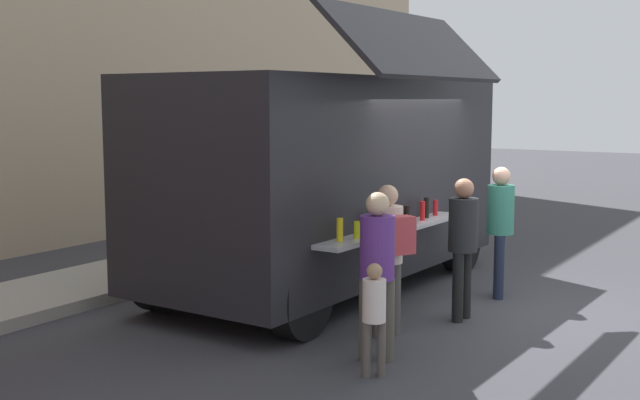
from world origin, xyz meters
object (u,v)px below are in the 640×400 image
customer_front_ordering (463,236)px  customer_rear_waiting (377,261)px  food_truck_main (329,175)px  child_near_queue (374,309)px  trash_bin (339,205)px  customer_extra_browsing (500,220)px  customer_mid_with_backpack (389,245)px

customer_front_ordering → customer_rear_waiting: bearing=87.5°
food_truck_main → customer_front_ordering: (-0.46, -2.07, -0.55)m
customer_rear_waiting → child_near_queue: size_ratio=1.56×
customer_rear_waiting → trash_bin: bearing=2.5°
customer_extra_browsing → customer_front_ordering: bearing=70.4°
food_truck_main → customer_extra_browsing: size_ratio=3.31×
food_truck_main → customer_front_ordering: bearing=-101.1°
trash_bin → customer_rear_waiting: size_ratio=0.62×
customer_front_ordering → child_near_queue: bearing=93.4°
trash_bin → customer_extra_browsing: bearing=-127.0°
customer_front_ordering → customer_rear_waiting: customer_rear_waiting is taller
trash_bin → child_near_queue: bearing=-146.5°
food_truck_main → trash_bin: food_truck_main is taller
customer_mid_with_backpack → customer_extra_browsing: bearing=-70.0°
food_truck_main → customer_mid_with_backpack: food_truck_main is taller
trash_bin → child_near_queue: (-6.74, -4.46, 0.12)m
customer_rear_waiting → customer_extra_browsing: size_ratio=0.98×
customer_mid_with_backpack → customer_rear_waiting: 0.80m
customer_extra_browsing → customer_mid_with_backpack: bearing=60.1°
trash_bin → customer_rear_waiting: (-6.33, -4.26, 0.47)m
customer_front_ordering → trash_bin: bearing=-44.3°
trash_bin → customer_front_ordering: 6.34m
customer_front_ordering → customer_extra_browsing: (1.24, 0.02, 0.02)m
trash_bin → customer_mid_with_backpack: customer_mid_with_backpack is taller
customer_front_ordering → child_near_queue: 2.22m
food_truck_main → trash_bin: (4.08, 2.32, -1.01)m
trash_bin → child_near_queue: size_ratio=0.96×
customer_mid_with_backpack → child_near_queue: 1.31m
trash_bin → customer_mid_with_backpack: (-5.57, -3.99, 0.48)m
customer_mid_with_backpack → child_near_queue: bearing=141.3°
child_near_queue → customer_front_ordering: bearing=-37.4°
food_truck_main → customer_front_ordering: 2.19m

